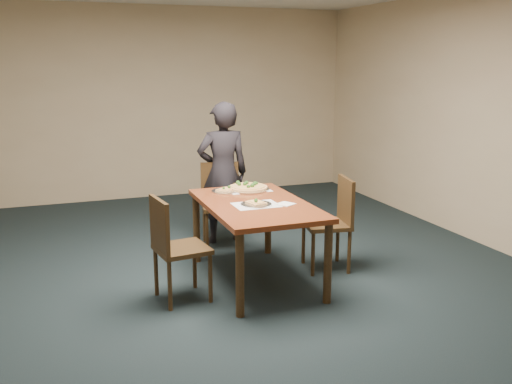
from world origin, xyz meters
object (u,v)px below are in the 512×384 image
object	(u,v)px
dining_table	(256,212)
chair_far	(221,199)
slice_plate_near	(256,204)
chair_left	(173,243)
chair_right	(334,218)
slice_plate_far	(226,190)
diner	(223,173)
pizza_pan	(248,187)

from	to	relation	value
dining_table	chair_far	distance (m)	1.18
chair_far	slice_plate_near	size ratio (longest dim) A/B	3.25
dining_table	slice_plate_near	bearing A→B (deg)	-109.33
chair_far	slice_plate_near	xyz separation A→B (m)	(-0.04, -1.26, 0.25)
chair_left	slice_plate_near	bearing A→B (deg)	-89.32
chair_right	slice_plate_near	distance (m)	0.90
chair_left	slice_plate_far	distance (m)	1.03
slice_plate_far	chair_far	bearing A→B (deg)	77.80
slice_plate_near	slice_plate_far	bearing A→B (deg)	98.93
dining_table	diner	distance (m)	1.26
chair_left	slice_plate_near	distance (m)	0.83
chair_left	chair_right	bearing A→B (deg)	-89.26
diner	chair_left	bearing A→B (deg)	62.28
dining_table	chair_far	xyz separation A→B (m)	(0.01, 1.17, -0.14)
chair_far	slice_plate_near	distance (m)	1.28
dining_table	chair_right	bearing A→B (deg)	2.98
dining_table	slice_plate_near	distance (m)	0.14
chair_left	pizza_pan	size ratio (longest dim) A/B	2.13
dining_table	diner	size ratio (longest dim) A/B	0.95
chair_left	diner	size ratio (longest dim) A/B	0.57
diner	pizza_pan	size ratio (longest dim) A/B	3.70
pizza_pan	slice_plate_far	distance (m)	0.24
chair_left	chair_right	world-z (taller)	same
chair_left	slice_plate_far	xyz separation A→B (m)	(0.69, 0.72, 0.25)
slice_plate_near	pizza_pan	bearing A→B (deg)	77.21
chair_left	pizza_pan	world-z (taller)	chair_left
chair_far	pizza_pan	world-z (taller)	chair_far
diner	pizza_pan	bearing A→B (deg)	97.06
chair_left	pizza_pan	xyz separation A→B (m)	(0.93, 0.73, 0.26)
chair_right	diner	size ratio (longest dim) A/B	0.57
dining_table	chair_right	size ratio (longest dim) A/B	1.65
chair_right	dining_table	bearing A→B (deg)	-76.76
chair_far	slice_plate_far	bearing A→B (deg)	-91.22
dining_table	chair_left	distance (m)	0.85
dining_table	pizza_pan	bearing A→B (deg)	78.25
pizza_pan	slice_plate_near	bearing A→B (deg)	-102.79
chair_right	pizza_pan	world-z (taller)	chair_right
chair_far	chair_right	distance (m)	1.40
chair_far	diner	xyz separation A→B (m)	(0.05, 0.08, 0.28)
slice_plate_far	chair_right	bearing A→B (deg)	-26.97
pizza_pan	diner	bearing A→B (deg)	93.38
dining_table	chair_right	world-z (taller)	chair_right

